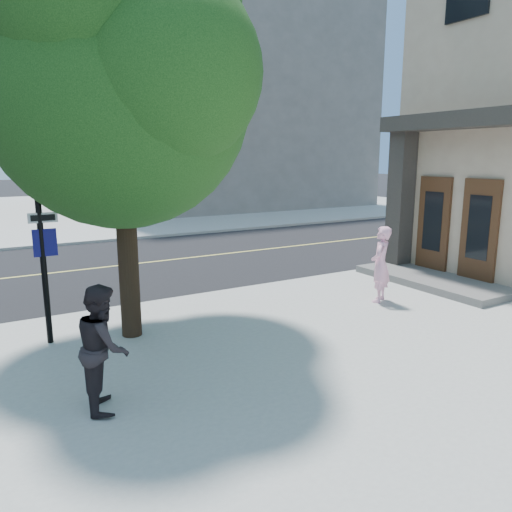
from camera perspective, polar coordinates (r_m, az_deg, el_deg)
ground at (r=10.93m, az=-24.49°, el=-7.30°), size 140.00×140.00×0.00m
road_ew at (r=15.26m, az=-26.34°, el=-2.25°), size 140.00×9.00×0.01m
sidewalk_ne at (r=35.11m, az=-6.09°, el=6.20°), size 29.00×25.00×0.12m
filler_ne at (r=35.81m, az=-5.93°, el=17.63°), size 18.00×16.00×14.00m
man_on_phone at (r=11.20m, az=14.46°, el=-0.96°), size 0.75×0.69×1.72m
pedestrian at (r=6.63m, az=-17.56°, el=-10.18°), size 0.78×0.92×1.66m
street_tree at (r=8.93m, az=-15.20°, el=20.81°), size 5.50×5.00×7.30m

